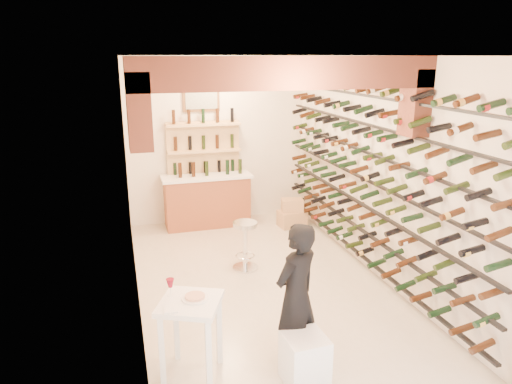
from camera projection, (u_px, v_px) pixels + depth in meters
ground at (262, 283)px, 6.99m from camera, size 6.00×6.00×0.00m
room_shell at (268, 132)px, 6.13m from camera, size 3.52×6.02×3.21m
wine_rack at (362, 173)px, 6.98m from camera, size 0.32×5.70×2.56m
back_counter at (207, 199)px, 9.21m from camera, size 1.70×0.62×1.29m
back_shelving at (204, 164)px, 9.26m from camera, size 1.40×0.31×2.73m
tasting_table at (190, 314)px, 4.81m from camera, size 0.77×0.77×1.03m
white_stool at (305, 359)px, 4.81m from camera, size 0.44×0.44×0.52m
person at (296, 296)px, 4.97m from camera, size 0.70×0.62×1.60m
chrome_barstool at (245, 242)px, 7.34m from camera, size 0.39×0.39×0.76m
crate_lower at (292, 219)px, 9.27m from camera, size 0.54×0.41×0.31m
crate_upper at (292, 205)px, 9.19m from camera, size 0.46×0.36×0.24m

